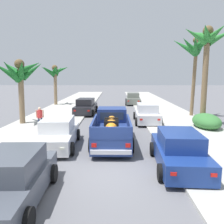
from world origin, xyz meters
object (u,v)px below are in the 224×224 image
at_px(palm_tree_left_mid, 54,73).
at_px(hedge_bush, 206,121).
at_px(car_right_far, 12,180).
at_px(car_left_near, 58,134).
at_px(car_right_mid, 86,107).
at_px(palm_tree_left_back, 19,73).
at_px(palm_tree_right_fore, 208,45).
at_px(pedestrian, 40,116).
at_px(pickup_truck, 112,129).
at_px(car_left_mid, 133,99).
at_px(car_right_near, 147,114).
at_px(palm_tree_left_fore, 195,50).
at_px(car_left_far, 179,151).

height_order(palm_tree_left_mid, hedge_bush, palm_tree_left_mid).
xyz_separation_m(car_right_far, palm_tree_left_mid, (-4.56, 22.14, 3.37)).
height_order(car_left_near, car_right_far, same).
xyz_separation_m(car_left_near, palm_tree_left_mid, (-4.58, 16.85, 3.37)).
relative_size(car_right_mid, palm_tree_left_back, 0.86).
relative_size(palm_tree_right_fore, pedestrian, 4.60).
height_order(pickup_truck, car_left_near, pickup_truck).
distance_m(pickup_truck, pedestrian, 6.07).
height_order(car_left_mid, palm_tree_left_mid, palm_tree_left_mid).
distance_m(palm_tree_left_back, pedestrian, 3.95).
height_order(car_right_near, car_left_mid, same).
bearing_deg(palm_tree_left_fore, car_right_near, -150.69).
xyz_separation_m(car_right_near, hedge_bush, (3.94, -2.17, -0.16)).
bearing_deg(palm_tree_left_fore, car_left_mid, 116.62).
height_order(palm_tree_right_fore, hedge_bush, palm_tree_right_fore).
bearing_deg(pedestrian, palm_tree_left_back, 141.48).
xyz_separation_m(car_left_near, car_right_near, (5.65, 6.32, 0.00)).
relative_size(palm_tree_left_fore, pedestrian, 4.53).
relative_size(pickup_truck, car_right_far, 1.21).
height_order(car_left_near, palm_tree_left_back, palm_tree_left_back).
relative_size(palm_tree_left_fore, hedge_bush, 2.57).
xyz_separation_m(palm_tree_left_fore, hedge_bush, (-0.49, -4.66, -5.48)).
height_order(palm_tree_left_fore, palm_tree_right_fore, palm_tree_right_fore).
height_order(car_right_mid, palm_tree_right_fore, palm_tree_right_fore).
relative_size(car_left_mid, palm_tree_right_fore, 0.59).
xyz_separation_m(car_right_far, pedestrian, (-2.23, 9.22, 0.20)).
distance_m(car_right_mid, palm_tree_right_fore, 12.03).
bearing_deg(car_left_far, car_left_mid, 90.54).
relative_size(car_left_near, palm_tree_left_back, 0.86).
distance_m(pickup_truck, palm_tree_left_fore, 12.06).
distance_m(car_right_near, palm_tree_right_fore, 6.72).
xyz_separation_m(palm_tree_left_mid, hedge_bush, (14.17, -12.69, -3.53)).
height_order(car_right_far, pedestrian, pedestrian).
xyz_separation_m(car_left_mid, car_left_far, (0.20, -20.63, 0.00)).
xyz_separation_m(pickup_truck, palm_tree_left_back, (-7.06, 4.79, 3.18)).
height_order(pickup_truck, car_right_far, pickup_truck).
bearing_deg(pickup_truck, palm_tree_left_mid, 114.74).
xyz_separation_m(car_right_near, car_left_far, (0.02, -8.96, 0.00)).
bearing_deg(palm_tree_left_fore, palm_tree_left_mid, 151.28).
height_order(palm_tree_left_back, hedge_bush, palm_tree_left_back).
bearing_deg(car_left_near, car_right_mid, 89.10).
bearing_deg(pickup_truck, palm_tree_left_back, 145.85).
height_order(car_right_far, palm_tree_right_fore, palm_tree_right_fore).
xyz_separation_m(car_left_mid, palm_tree_left_back, (-9.67, -12.53, 3.28)).
bearing_deg(car_right_near, car_left_mid, 90.84).
bearing_deg(car_right_near, pickup_truck, -116.24).
xyz_separation_m(pickup_truck, palm_tree_right_fore, (6.87, 4.54, 5.11)).
bearing_deg(pedestrian, hedge_bush, 1.09).
xyz_separation_m(car_right_mid, car_left_far, (5.51, -12.95, 0.00)).
relative_size(car_right_far, palm_tree_left_fore, 0.60).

